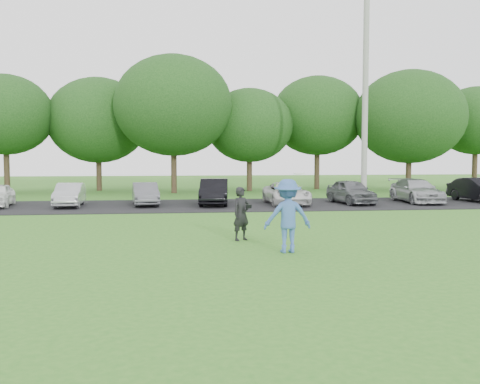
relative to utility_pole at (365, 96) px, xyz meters
The scene contains 7 objects.
ground 15.56m from the utility_pole, 119.47° to the right, with size 100.00×100.00×0.00m, color #307321.
parking_lot 8.90m from the utility_pole, behind, with size 32.00×6.50×0.03m, color black.
utility_pole is the anchor object (origin of this frame).
frisbee_player 14.44m from the utility_pole, 117.60° to the right, with size 1.19×0.70×2.01m.
camera_bystander 13.34m from the utility_pole, 125.44° to the right, with size 0.66×0.60×1.51m.
parked_cars 8.29m from the utility_pole, behind, with size 28.58×4.34×1.23m.
tree_row 11.51m from the utility_pole, 119.66° to the left, with size 42.39×9.85×8.64m.
Camera 1 is at (-1.92, -12.30, 2.41)m, focal length 40.00 mm.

